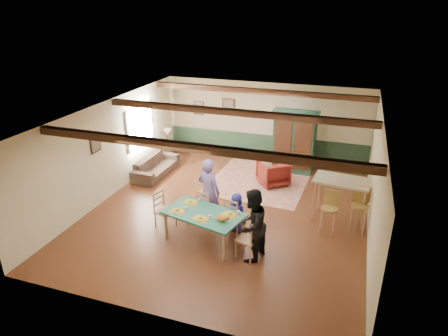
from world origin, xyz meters
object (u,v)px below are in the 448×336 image
(person_woman, at_px, (252,225))
(armchair, at_px, (273,173))
(armoire, at_px, (294,142))
(table_lamp, at_px, (167,136))
(bar_stool_left, at_px, (329,214))
(dining_chair_far_left, at_px, (207,206))
(counter_table, at_px, (340,200))
(cat, at_px, (221,218))
(sofa, at_px, (156,166))
(bar_stool_right, at_px, (359,211))
(person_man, at_px, (209,191))
(person_child, at_px, (236,213))
(end_table, at_px, (168,151))
(dining_chair_end_right, at_px, (247,238))
(dining_chair_far_right, at_px, (235,215))
(dining_table, at_px, (204,227))
(dining_chair_end_left, at_px, (165,211))

(person_woman, bearing_deg, armchair, -161.10)
(armchair, bearing_deg, armoire, -145.96)
(table_lamp, distance_m, bar_stool_left, 6.66)
(dining_chair_far_left, distance_m, counter_table, 3.33)
(cat, xyz_separation_m, sofa, (-3.38, 3.36, -0.55))
(bar_stool_right, bearing_deg, person_woman, -133.25)
(sofa, bearing_deg, armchair, -82.51)
(person_man, relative_size, sofa, 0.87)
(person_child, relative_size, end_table, 1.77)
(person_child, bearing_deg, sofa, -21.79)
(dining_chair_far_left, xyz_separation_m, dining_chair_end_right, (1.33, -1.06, 0.00))
(dining_chair_end_right, relative_size, sofa, 0.48)
(counter_table, xyz_separation_m, bar_stool_left, (-0.20, -0.78, -0.01))
(cat, relative_size, armchair, 0.43)
(person_man, distance_m, person_child, 0.87)
(armoire, bearing_deg, end_table, -174.43)
(armoire, xyz_separation_m, end_table, (-4.35, -0.25, -0.73))
(armoire, bearing_deg, person_man, -107.96)
(person_man, relative_size, cat, 4.79)
(dining_chair_far_right, height_order, bar_stool_right, bar_stool_right)
(person_woman, distance_m, person_child, 1.20)
(person_child, height_order, sofa, person_child)
(sofa, bearing_deg, cat, -134.12)
(table_lamp, relative_size, bar_stool_right, 0.45)
(dining_chair_far_left, bearing_deg, dining_chair_far_right, 180.00)
(sofa, xyz_separation_m, end_table, (-0.23, 1.39, -0.01))
(dining_chair_end_right, distance_m, person_man, 1.77)
(end_table, bearing_deg, dining_chair_far_right, -46.94)
(dining_chair_far_left, relative_size, armoire, 0.47)
(dining_chair_far_right, bearing_deg, armchair, -82.00)
(dining_chair_far_right, bearing_deg, armoire, -85.74)
(dining_table, relative_size, bar_stool_left, 1.63)
(dining_chair_far_right, distance_m, end_table, 5.37)
(dining_table, xyz_separation_m, dining_chair_end_right, (1.11, -0.27, 0.10))
(dining_chair_end_right, height_order, armoire, armoire)
(person_woman, bearing_deg, end_table, -124.49)
(armoire, relative_size, sofa, 1.03)
(armoire, relative_size, table_lamp, 3.93)
(end_table, bearing_deg, armchair, -13.38)
(person_woman, bearing_deg, dining_table, -90.00)
(armchair, bearing_deg, dining_chair_end_right, 56.25)
(dining_chair_far_right, height_order, person_man, person_man)
(dining_chair_end_left, bearing_deg, dining_table, -90.00)
(dining_chair_far_left, relative_size, dining_chair_far_right, 1.00)
(dining_chair_end_left, xyz_separation_m, armchair, (1.96, 3.31, -0.09))
(end_table, height_order, counter_table, counter_table)
(dining_chair_end_left, distance_m, table_lamp, 4.71)
(dining_chair_end_right, xyz_separation_m, person_man, (-1.31, 1.13, 0.38))
(dining_table, bearing_deg, sofa, 132.57)
(person_woman, relative_size, sofa, 0.83)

